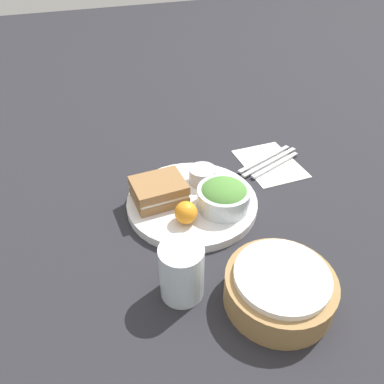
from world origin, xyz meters
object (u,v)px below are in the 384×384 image
at_px(dressing_cup, 202,175).
at_px(plate, 192,203).
at_px(drink_glass, 182,272).
at_px(knife, 270,162).
at_px(spoon, 275,165).
at_px(bread_basket, 279,288).
at_px(salad_bowl, 224,196).
at_px(fork, 265,159).
at_px(sandwich, 159,191).

bearing_deg(dressing_cup, plate, 48.79).
relative_size(dressing_cup, drink_glass, 0.59).
xyz_separation_m(knife, spoon, (-0.01, 0.02, 0.00)).
xyz_separation_m(plate, knife, (-0.25, -0.09, -0.00)).
relative_size(dressing_cup, bread_basket, 0.34).
bearing_deg(salad_bowl, spoon, -149.70).
height_order(salad_bowl, knife, salad_bowl).
distance_m(fork, knife, 0.02).
bearing_deg(bread_basket, plate, -80.09).
bearing_deg(dressing_cup, knife, -169.78).
bearing_deg(plate, salad_bowl, 139.89).
distance_m(drink_glass, knife, 0.46).
bearing_deg(fork, plate, -176.10).
height_order(sandwich, knife, sandwich).
bearing_deg(drink_glass, knife, -139.13).
bearing_deg(fork, knife, -90.00).
distance_m(drink_glass, spoon, 0.45).
height_order(salad_bowl, drink_glass, drink_glass).
distance_m(salad_bowl, bread_basket, 0.24).
distance_m(plate, knife, 0.26).
distance_m(plate, drink_glass, 0.24).
distance_m(bread_basket, spoon, 0.41).
height_order(plate, drink_glass, drink_glass).
relative_size(dressing_cup, fork, 0.33).
relative_size(salad_bowl, dressing_cup, 1.81).
distance_m(plate, sandwich, 0.08).
relative_size(dressing_cup, knife, 0.32).
xyz_separation_m(sandwich, bread_basket, (-0.12, 0.31, -0.01)).
bearing_deg(drink_glass, salad_bowl, -132.53).
distance_m(plate, bread_basket, 0.29).
distance_m(salad_bowl, dressing_cup, 0.10).
bearing_deg(fork, drink_glass, -156.57).
distance_m(sandwich, drink_glass, 0.24).
bearing_deg(fork, dressing_cup, 175.69).
relative_size(salad_bowl, bread_basket, 0.61).
bearing_deg(spoon, bread_basket, -139.45).
height_order(plate, dressing_cup, dressing_cup).
bearing_deg(drink_glass, fork, -137.06).
xyz_separation_m(plate, dressing_cup, (-0.04, -0.05, 0.03)).
distance_m(dressing_cup, drink_glass, 0.30).
bearing_deg(sandwich, dressing_cup, -166.61).
bearing_deg(plate, fork, -156.60).
distance_m(dressing_cup, knife, 0.21).
relative_size(plate, bread_basket, 1.56).
height_order(plate, fork, plate).
height_order(sandwich, dressing_cup, sandwich).
relative_size(salad_bowl, fork, 0.60).
bearing_deg(bread_basket, knife, -118.09).
xyz_separation_m(salad_bowl, drink_glass, (0.15, 0.17, 0.00)).
xyz_separation_m(salad_bowl, bread_basket, (0.00, 0.24, -0.02)).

